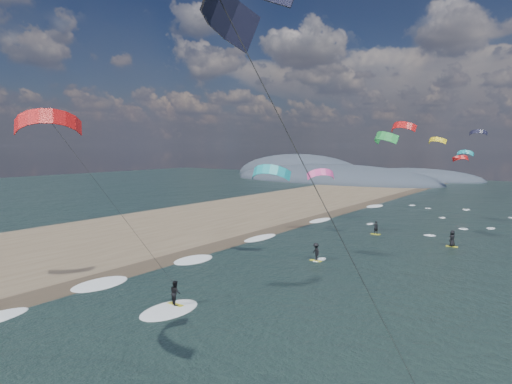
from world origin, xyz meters
The scene contains 9 objects.
ground centered at (0.00, 0.00, 0.00)m, with size 260.00×260.00×0.00m, color black.
sand_strip centered at (-24.00, 10.00, 0.00)m, with size 26.00×240.00×0.00m, color brown.
wet_sand_strip centered at (-12.00, 10.00, 0.00)m, with size 3.00×240.00×0.00m, color #382D23.
coastal_hills centered at (-44.84, 107.86, 0.00)m, with size 80.00×41.00×15.00m.
kitesurfer_near_a centered at (10.60, -3.08, 11.19)m, with size 7.75×9.32×14.96m.
kitesurfer_near_b centered at (-5.62, 2.22, 8.10)m, with size 6.69×9.17×12.95m.
far_kitesurfers centered at (1.71, 28.10, 0.81)m, with size 9.64×15.18×1.67m.
bg_kite_field centered at (-1.66, 54.69, 10.35)m, with size 9.65×77.77×7.34m.
shoreline_surf centered at (-10.80, 14.75, 0.00)m, with size 2.40×79.40×0.11m.
Camera 1 is at (16.71, -11.77, 10.21)m, focal length 30.00 mm.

